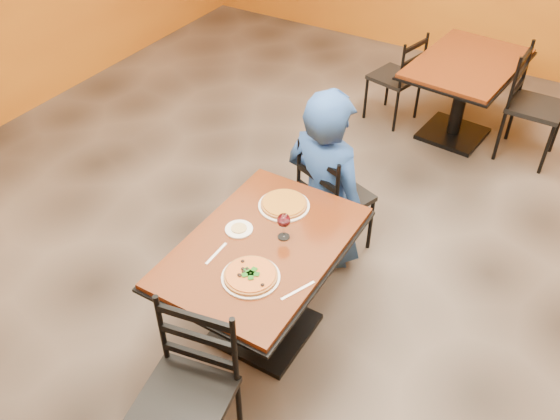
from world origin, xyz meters
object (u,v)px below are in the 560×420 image
Objects in this scene: table_main at (263,268)px; wine_glass at (284,225)px; chair_main_near at (184,402)px; side_plate at (239,229)px; diner at (326,178)px; table_second at (464,82)px; chair_second_left at (394,77)px; chair_second_right at (536,108)px; plate_far at (284,206)px; pizza_main at (251,275)px; plate_main at (251,277)px; chair_main_far at (336,197)px; pizza_far at (284,204)px.

table_main is 0.31m from wine_glass.
chair_main_near is 5.91× the size of side_plate.
diner is (-0.03, 0.84, 0.10)m from table_main.
table_second is 1.48× the size of chair_second_left.
chair_second_right is (0.64, 0.00, -0.07)m from table_second.
side_plate is (-0.14, -0.81, 0.10)m from diner.
side_plate is at bearing 90.50° from diner.
plate_far is at bearing 70.48° from side_plate.
chair_second_right is at bearing 71.99° from table_main.
side_plate is (-0.26, 0.28, -0.02)m from pizza_main.
chair_main_far is at bearing 93.87° from plate_main.
diner is (-0.04, -0.09, 0.20)m from chair_main_far.
table_main is 1.30× the size of chair_main_near.
chair_second_left is at bearing 180.00° from table_second.
wine_glass is at bearing 22.18° from chair_second_left.
chair_main_far is at bearing 93.87° from pizza_main.
diner is 0.76m from wine_glass.
table_main is 0.94× the size of diner.
plate_far is at bearing 102.74° from chair_main_far.
table_main is 0.85m from diner.
side_plate is at bearing 170.55° from table_main.
chair_main_far is 5.03× the size of wine_glass.
chair_main_far is 1.23m from pizza_main.
diner reaches higher than wine_glass.
plate_main reaches higher than table_main.
chair_second_right is 2.91m from wine_glass.
table_main is at bearing 102.84° from diner.
wine_glass reaches higher than pizza_far.
wine_glass is at bearing 164.17° from chair_second_right.
chair_main_far is at bearing 89.59° from table_main.
chair_main_far is 2.92× the size of plate_main.
wine_glass is (-0.01, 0.36, 0.07)m from pizza_main.
chair_second_right is 2.72m from plate_far.
chair_second_right reaches higher than plate_main.
chair_second_left reaches higher than plate_main.
plate_main is 1.00× the size of plate_far.
chair_main_far is at bearing -98.40° from table_second.
diner is (-0.96, -2.02, 0.17)m from chair_second_right.
pizza_main is at bearing 0.00° from plate_main.
chair_main_near is 0.98× the size of chair_second_right.
chair_second_right is 3.24m from plate_main.
table_main is at bearing 163.46° from chair_second_right.
chair_second_left is at bearing 93.42° from side_plate.
chair_second_left is at bearing 97.92° from plate_main.
chair_second_right is 0.73× the size of diner.
chair_main_near is at bearing -82.09° from pizza_far.
chair_main_near is 1.00m from side_plate.
plate_far is 1.11× the size of pizza_far.
plate_far is at bearing 159.88° from chair_second_right.
wine_glass is (0.07, -0.82, 0.39)m from chair_main_far.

